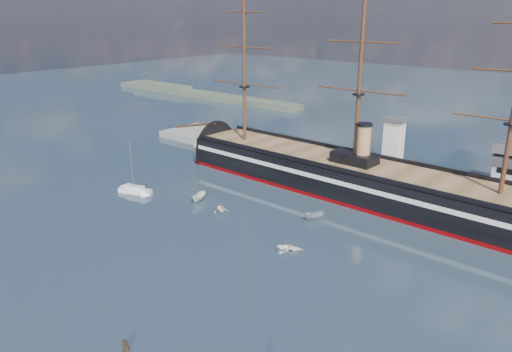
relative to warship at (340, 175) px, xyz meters
The scene contains 10 objects.
ground 20.81m from the warship, 78.37° to the right, with size 600.00×600.00×0.00m, color #27343E.
quay 21.72m from the warship, 48.58° to the left, with size 180.00×18.00×2.00m, color slate.
quay_tower 15.88m from the warship, 61.30° to the left, with size 5.00×5.00×15.00m.
shoreline 154.56m from the warship, 150.97° to the left, with size 120.00×10.00×4.00m.
warship is the anchor object (origin of this frame).
sailboat 49.19m from the warship, 138.04° to the right, with size 8.46×4.97×13.02m.
motorboat_a 34.14m from the warship, 127.88° to the right, with size 5.96×2.19×2.39m, color white.
motorboat_b 35.28m from the warship, 73.41° to the right, with size 3.11×1.24×1.45m, color white.
motorboat_c 19.81m from the warship, 73.90° to the right, with size 5.34×1.96×2.13m, color gray.
motorboat_d 31.21m from the warship, 113.66° to the right, with size 5.99×2.59×2.20m, color #EEEBCD.
Camera 1 is at (53.54, -40.04, 41.68)m, focal length 35.00 mm.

